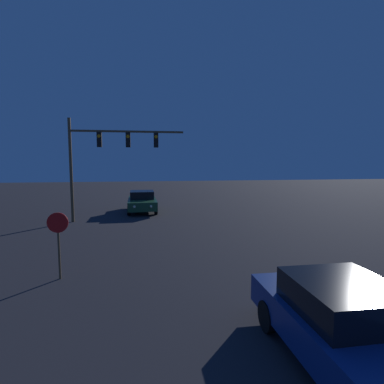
% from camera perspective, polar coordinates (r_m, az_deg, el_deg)
% --- Properties ---
extents(car_near, '(2.07, 4.62, 1.52)m').
position_cam_1_polar(car_near, '(6.39, 27.76, -21.86)').
color(car_near, navy).
rests_on(car_near, ground_plane).
extents(car_far, '(2.14, 4.65, 1.52)m').
position_cam_1_polar(car_far, '(22.43, -9.49, -1.75)').
color(car_far, '#1E4728').
rests_on(car_far, ground_plane).
extents(traffic_signal_mast, '(6.92, 0.30, 6.27)m').
position_cam_1_polar(traffic_signal_mast, '(19.16, -16.10, 7.65)').
color(traffic_signal_mast, brown).
rests_on(traffic_signal_mast, ground_plane).
extents(stop_sign, '(0.63, 0.07, 2.11)m').
position_cam_1_polar(stop_sign, '(10.21, -24.14, -7.23)').
color(stop_sign, brown).
rests_on(stop_sign, ground_plane).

